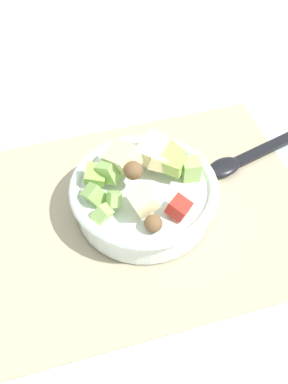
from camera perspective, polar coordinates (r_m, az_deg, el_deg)
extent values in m
plane|color=silver|center=(0.72, -1.03, -2.78)|extent=(2.40, 2.40, 0.00)
cube|color=tan|center=(0.72, -1.03, -2.63)|extent=(0.51, 0.38, 0.01)
cylinder|color=white|center=(0.70, 0.00, -0.74)|extent=(0.19, 0.19, 0.05)
torus|color=white|center=(0.68, 0.00, 0.50)|extent=(0.21, 0.21, 0.02)
cube|color=#8CB74C|center=(0.68, -5.62, 2.07)|extent=(0.04, 0.04, 0.03)
cube|color=beige|center=(0.71, 1.22, 5.20)|extent=(0.05, 0.05, 0.04)
cube|color=#93C160|center=(0.67, -3.97, 2.43)|extent=(0.04, 0.04, 0.04)
sphere|color=brown|center=(0.65, -1.05, 2.56)|extent=(0.04, 0.04, 0.04)
cube|color=#93C160|center=(0.65, -3.48, -0.85)|extent=(0.02, 0.02, 0.03)
cube|color=beige|center=(0.63, -0.02, -0.89)|extent=(0.04, 0.04, 0.04)
cube|color=#9EC656|center=(0.68, 3.44, 3.20)|extent=(0.04, 0.04, 0.02)
cube|color=beige|center=(0.67, -2.48, 3.94)|extent=(0.06, 0.05, 0.05)
cube|color=#A3CC6B|center=(0.64, -4.88, -2.58)|extent=(0.03, 0.03, 0.03)
cube|color=beige|center=(0.69, 1.03, 4.71)|extent=(0.06, 0.06, 0.04)
cube|color=beige|center=(0.68, 1.56, 3.59)|extent=(0.03, 0.03, 0.03)
cube|color=#93C160|center=(0.66, -5.70, -0.42)|extent=(0.04, 0.03, 0.04)
cube|color=red|center=(0.64, 4.07, -1.81)|extent=(0.04, 0.04, 0.03)
sphere|color=brown|center=(0.63, 1.08, -3.67)|extent=(0.04, 0.04, 0.04)
cube|color=#A3CC6B|center=(0.69, 5.48, 2.68)|extent=(0.03, 0.03, 0.03)
cube|color=#8CB74C|center=(0.69, 2.94, 4.29)|extent=(0.05, 0.05, 0.03)
ellipsoid|color=black|center=(0.77, 9.29, 2.87)|extent=(0.06, 0.05, 0.01)
cube|color=black|center=(0.83, 14.75, 5.28)|extent=(0.16, 0.06, 0.01)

